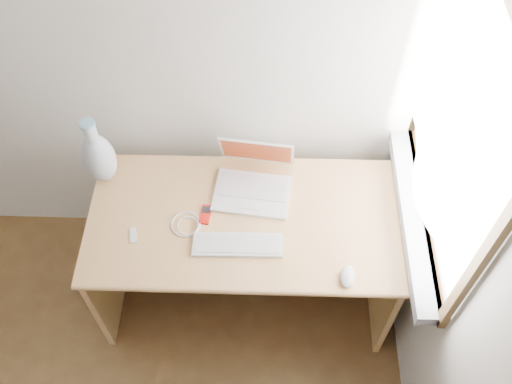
{
  "coord_description": "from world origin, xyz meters",
  "views": [
    {
      "loc": [
        1.07,
        -0.04,
        2.81
      ],
      "look_at": [
        1.03,
        1.35,
        0.86
      ],
      "focal_mm": 40.0,
      "sensor_mm": 36.0,
      "label": 1
    }
  ],
  "objects_px": {
    "external_keyboard": "(238,245)",
    "vase": "(99,157)",
    "desk": "(245,228)",
    "laptop": "(252,180)"
  },
  "relations": [
    {
      "from": "desk",
      "to": "vase",
      "type": "distance_m",
      "value": 0.74
    },
    {
      "from": "external_keyboard",
      "to": "desk",
      "type": "bearing_deg",
      "value": 84.43
    },
    {
      "from": "laptop",
      "to": "vase",
      "type": "bearing_deg",
      "value": -176.28
    },
    {
      "from": "laptop",
      "to": "desk",
      "type": "bearing_deg",
      "value": -102.46
    },
    {
      "from": "desk",
      "to": "laptop",
      "type": "bearing_deg",
      "value": 70.86
    },
    {
      "from": "laptop",
      "to": "external_keyboard",
      "type": "xyz_separation_m",
      "value": [
        -0.05,
        -0.31,
        -0.04
      ]
    },
    {
      "from": "external_keyboard",
      "to": "vase",
      "type": "height_order",
      "value": "vase"
    },
    {
      "from": "desk",
      "to": "laptop",
      "type": "height_order",
      "value": "laptop"
    },
    {
      "from": "laptop",
      "to": "vase",
      "type": "relative_size",
      "value": 0.97
    },
    {
      "from": "vase",
      "to": "desk",
      "type": "bearing_deg",
      "value": -11.03
    }
  ]
}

